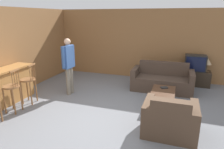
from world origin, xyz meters
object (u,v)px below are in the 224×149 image
object	(u,v)px
coffee_table	(163,93)
tv_unit	(193,78)
bar_chair_far	(29,83)
person_by_window	(69,63)
bar_chair_mid	(12,90)
book_on_table	(164,88)
couch_far	(162,80)
tv	(195,63)
table_lamp	(208,62)
armchair_near	(170,120)

from	to	relation	value
coffee_table	tv_unit	distance (m)	2.29
bar_chair_far	tv_unit	distance (m)	5.37
coffee_table	person_by_window	size ratio (longest dim) A/B	0.57
bar_chair_mid	book_on_table	xyz separation A→B (m)	(3.52, 1.78, -0.14)
couch_far	tv	bearing A→B (deg)	40.01
book_on_table	table_lamp	bearing A→B (deg)	56.43
couch_far	tv_unit	world-z (taller)	couch_far
tv	coffee_table	bearing A→B (deg)	-112.29
tv_unit	person_by_window	size ratio (longest dim) A/B	0.62
tv_unit	book_on_table	xyz separation A→B (m)	(-0.86, -1.87, 0.19)
coffee_table	table_lamp	distance (m)	2.50
bar_chair_mid	armchair_near	bearing A→B (deg)	3.30
tv_unit	person_by_window	xyz separation A→B (m)	(-3.68, -2.11, 0.71)
book_on_table	tv_unit	bearing A→B (deg)	65.27
bar_chair_far	tv	bearing A→B (deg)	34.97
bar_chair_mid	bar_chair_far	bearing A→B (deg)	90.01
tv	book_on_table	bearing A→B (deg)	-114.76
bar_chair_far	couch_far	xyz separation A→B (m)	(3.39, 2.23, -0.27)
armchair_near	book_on_table	bearing A→B (deg)	98.94
bar_chair_far	couch_far	size ratio (longest dim) A/B	0.58
bar_chair_mid	couch_far	distance (m)	4.41
coffee_table	table_lamp	world-z (taller)	table_lamp
bar_chair_mid	armchair_near	distance (m)	3.79
couch_far	coffee_table	size ratio (longest dim) A/B	1.97
tv	table_lamp	xyz separation A→B (m)	(0.38, 0.00, 0.06)
bar_chair_far	table_lamp	size ratio (longest dim) A/B	2.40
tv_unit	coffee_table	bearing A→B (deg)	-112.26
book_on_table	person_by_window	world-z (taller)	person_by_window
coffee_table	armchair_near	bearing A→B (deg)	-79.32
person_by_window	coffee_table	bearing A→B (deg)	-0.06
bar_chair_far	couch_far	world-z (taller)	bar_chair_far
couch_far	armchair_near	xyz separation A→B (m)	(0.38, -2.59, 0.00)
table_lamp	coffee_table	bearing A→B (deg)	-120.51
coffee_table	bar_chair_far	bearing A→B (deg)	-164.78
book_on_table	person_by_window	xyz separation A→B (m)	(-2.82, -0.24, 0.52)
armchair_near	book_on_table	world-z (taller)	armchair_near
armchair_near	tv	bearing A→B (deg)	79.83
tv	couch_far	bearing A→B (deg)	-139.99
coffee_table	table_lamp	size ratio (longest dim) A/B	2.10
table_lamp	person_by_window	distance (m)	4.58
book_on_table	armchair_near	bearing A→B (deg)	-81.06
couch_far	coffee_table	xyz separation A→B (m)	(0.14, -1.27, 0.05)
bar_chair_mid	table_lamp	distance (m)	6.01
armchair_near	coffee_table	xyz separation A→B (m)	(-0.25, 1.32, 0.05)
bar_chair_far	coffee_table	xyz separation A→B (m)	(3.52, 0.96, -0.22)
book_on_table	person_by_window	bearing A→B (deg)	-175.15
couch_far	coffee_table	world-z (taller)	couch_far
tv	person_by_window	xyz separation A→B (m)	(-3.68, -2.11, 0.18)
armchair_near	tv	distance (m)	3.52
couch_far	person_by_window	distance (m)	3.04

